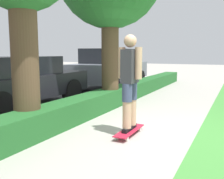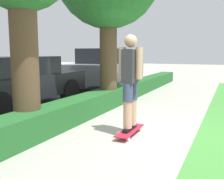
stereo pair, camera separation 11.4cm
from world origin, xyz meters
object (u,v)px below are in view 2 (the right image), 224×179
parked_car_middle (14,82)px  skater_person (130,80)px  parked_car_rear (107,67)px  skateboard (130,131)px

parked_car_middle → skater_person: bearing=-101.5°
parked_car_middle → parked_car_rear: (5.39, -0.03, 0.09)m
skater_person → parked_car_middle: bearing=79.6°
skateboard → parked_car_middle: parked_car_middle is taller
parked_car_rear → parked_car_middle: bearing=178.1°
skateboard → skater_person: skater_person is taller
skateboard → parked_car_middle: (0.62, 3.38, 0.68)m
skater_person → parked_car_rear: 6.88m
parked_car_middle → parked_car_rear: size_ratio=0.88×
skateboard → parked_car_rear: size_ratio=0.20×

